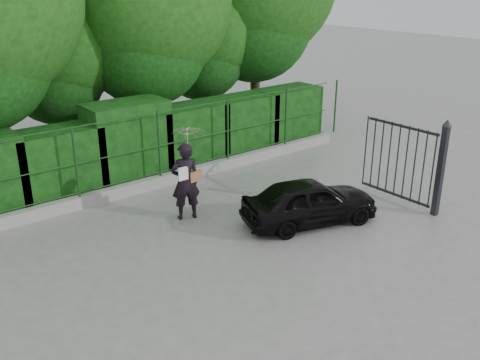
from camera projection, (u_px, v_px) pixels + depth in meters
ground at (256, 254)px, 11.08m from camera, size 80.00×80.00×0.00m
kerb at (148, 184)px, 14.31m from camera, size 14.00×0.25×0.30m
fence at (153, 145)px, 14.06m from camera, size 14.13×0.06×1.80m
hedge at (125, 147)px, 14.69m from camera, size 14.20×1.20×2.21m
trees at (118, 3)px, 15.71m from camera, size 17.10×6.15×8.08m
gate at (423, 163)px, 12.79m from camera, size 0.22×2.33×2.36m
woman at (187, 162)px, 12.28m from camera, size 0.97×0.87×2.19m
car at (310, 201)px, 12.27m from camera, size 3.39×2.13×1.08m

